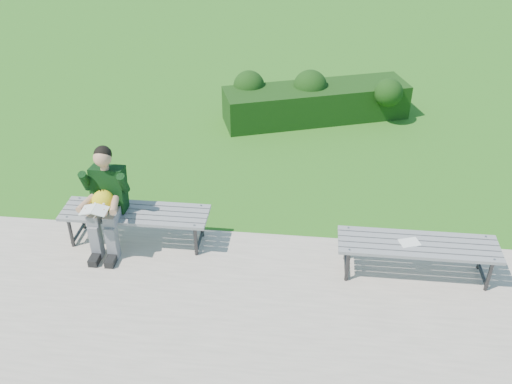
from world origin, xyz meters
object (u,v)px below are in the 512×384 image
object	(u,v)px
hedge	(314,99)
bench_right	(418,247)
bench_left	(135,215)
paper_sheet	(410,242)
seated_boy	(105,198)

from	to	relation	value
hedge	bench_right	size ratio (longest dim) A/B	1.85
bench_left	bench_right	world-z (taller)	same
paper_sheet	seated_boy	bearing A→B (deg)	177.22
bench_right	seated_boy	xyz separation A→B (m)	(-3.66, 0.17, 0.30)
bench_right	paper_sheet	world-z (taller)	bench_right
hedge	bench_right	bearing A→B (deg)	-73.15
bench_left	paper_sheet	distance (m)	3.27
bench_right	paper_sheet	xyz separation A→B (m)	(-0.10, -0.00, 0.06)
bench_right	seated_boy	bearing A→B (deg)	177.30
bench_left	seated_boy	world-z (taller)	seated_boy
bench_right	seated_boy	distance (m)	3.68
hedge	bench_right	world-z (taller)	hedge
bench_left	paper_sheet	xyz separation A→B (m)	(3.26, -0.27, 0.06)
hedge	bench_left	distance (m)	4.43
hedge	paper_sheet	bearing A→B (deg)	-74.42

